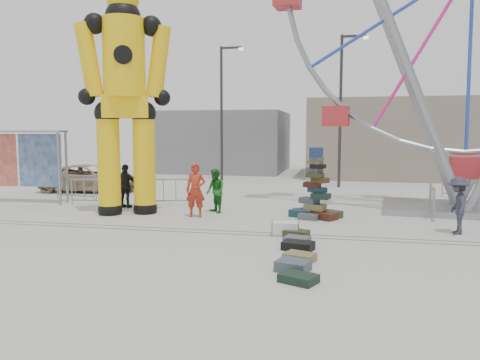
% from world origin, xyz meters
% --- Properties ---
extents(ground, '(90.00, 90.00, 0.00)m').
position_xyz_m(ground, '(0.00, 0.00, 0.00)').
color(ground, '#9E9E99').
rests_on(ground, ground).
extents(track_line_near, '(40.00, 0.04, 0.01)m').
position_xyz_m(track_line_near, '(0.00, 0.60, 0.00)').
color(track_line_near, '#47443F').
rests_on(track_line_near, ground).
extents(track_line_far, '(40.00, 0.04, 0.01)m').
position_xyz_m(track_line_far, '(0.00, 1.00, 0.00)').
color(track_line_far, '#47443F').
rests_on(track_line_far, ground).
extents(building_right, '(12.00, 8.00, 5.00)m').
position_xyz_m(building_right, '(7.00, 20.00, 2.50)').
color(building_right, gray).
rests_on(building_right, ground).
extents(building_left, '(10.00, 8.00, 4.40)m').
position_xyz_m(building_left, '(-6.00, 22.00, 2.20)').
color(building_left, gray).
rests_on(building_left, ground).
extents(lamp_post_right, '(1.41, 0.25, 8.00)m').
position_xyz_m(lamp_post_right, '(3.09, 13.00, 4.48)').
color(lamp_post_right, '#2D2D30').
rests_on(lamp_post_right, ground).
extents(lamp_post_left, '(1.41, 0.25, 8.00)m').
position_xyz_m(lamp_post_left, '(-3.91, 15.00, 4.48)').
color(lamp_post_left, '#2D2D30').
rests_on(lamp_post_left, ground).
extents(suitcase_tower, '(1.92, 1.60, 2.45)m').
position_xyz_m(suitcase_tower, '(2.22, 3.85, 0.68)').
color(suitcase_tower, '#173946').
rests_on(suitcase_tower, ground).
extents(crash_test_dummy, '(3.29, 1.86, 8.47)m').
position_xyz_m(crash_test_dummy, '(-4.53, 3.13, 4.46)').
color(crash_test_dummy, black).
rests_on(crash_test_dummy, ground).
extents(banner_scaffold, '(4.23, 0.97, 3.04)m').
position_xyz_m(banner_scaffold, '(-10.13, 4.57, 2.28)').
color(banner_scaffold, gray).
rests_on(banner_scaffold, ground).
extents(steamer_trunk, '(0.83, 0.53, 0.37)m').
position_xyz_m(steamer_trunk, '(1.50, 0.88, 0.19)').
color(steamer_trunk, silver).
rests_on(steamer_trunk, ground).
extents(row_case_0, '(0.79, 0.65, 0.19)m').
position_xyz_m(row_case_0, '(1.84, 0.70, 0.09)').
color(row_case_0, '#2E381C').
rests_on(row_case_0, ground).
extents(row_case_1, '(0.76, 0.67, 0.17)m').
position_xyz_m(row_case_1, '(1.92, -0.06, 0.09)').
color(row_case_1, '#525359').
rests_on(row_case_1, ground).
extents(row_case_2, '(0.87, 0.69, 0.22)m').
position_xyz_m(row_case_2, '(2.02, -0.80, 0.11)').
color(row_case_2, black).
rests_on(row_case_2, ground).
extents(row_case_3, '(0.82, 0.71, 0.19)m').
position_xyz_m(row_case_3, '(2.14, -1.83, 0.10)').
color(row_case_3, olive).
rests_on(row_case_3, ground).
extents(row_case_4, '(0.82, 0.72, 0.24)m').
position_xyz_m(row_case_4, '(2.07, -2.64, 0.12)').
color(row_case_4, '#414F5E').
rests_on(row_case_4, ground).
extents(row_case_5, '(0.87, 0.76, 0.17)m').
position_xyz_m(row_case_5, '(2.25, -3.38, 0.09)').
color(row_case_5, black).
rests_on(row_case_5, ground).
extents(barricade_dummy_a, '(1.99, 0.43, 1.10)m').
position_xyz_m(barricade_dummy_a, '(-8.35, 5.91, 0.55)').
color(barricade_dummy_a, gray).
rests_on(barricade_dummy_a, ground).
extents(barricade_dummy_b, '(1.98, 0.50, 1.10)m').
position_xyz_m(barricade_dummy_b, '(-6.71, 4.78, 0.55)').
color(barricade_dummy_b, gray).
rests_on(barricade_dummy_b, ground).
extents(barricade_dummy_c, '(1.95, 0.64, 1.10)m').
position_xyz_m(barricade_dummy_c, '(-3.98, 5.29, 0.55)').
color(barricade_dummy_c, gray).
rests_on(barricade_dummy_c, ground).
extents(barricade_wheel_front, '(0.31, 2.00, 1.10)m').
position_xyz_m(barricade_wheel_front, '(6.23, 4.81, 0.55)').
color(barricade_wheel_front, gray).
rests_on(barricade_wheel_front, ground).
extents(barricade_wheel_back, '(1.12, 1.76, 1.10)m').
position_xyz_m(barricade_wheel_back, '(8.18, 9.38, 0.55)').
color(barricade_wheel_back, gray).
rests_on(barricade_wheel_back, ground).
extents(pedestrian_red, '(0.73, 0.51, 1.90)m').
position_xyz_m(pedestrian_red, '(-1.90, 3.03, 0.95)').
color(pedestrian_red, '#A62C17').
rests_on(pedestrian_red, ground).
extents(pedestrian_green, '(0.99, 1.00, 1.64)m').
position_xyz_m(pedestrian_green, '(-1.45, 4.00, 0.82)').
color(pedestrian_green, '#1A691D').
rests_on(pedestrian_green, ground).
extents(pedestrian_black, '(1.05, 0.53, 1.72)m').
position_xyz_m(pedestrian_black, '(-5.17, 4.32, 0.86)').
color(pedestrian_black, black).
rests_on(pedestrian_black, ground).
extents(pedestrian_grey, '(0.67, 1.12, 1.69)m').
position_xyz_m(pedestrian_grey, '(6.43, 2.07, 0.85)').
color(pedestrian_grey, '#2A2B38').
rests_on(pedestrian_grey, ground).
extents(parked_suv, '(4.96, 2.54, 1.34)m').
position_xyz_m(parked_suv, '(-9.20, 8.58, 0.67)').
color(parked_suv, tan).
rests_on(parked_suv, ground).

